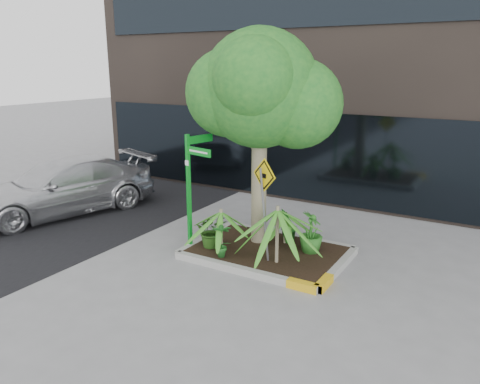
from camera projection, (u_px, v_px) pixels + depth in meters
The scene contains 14 objects.
ground at pixel (253, 258), 10.02m from camera, with size 80.00×80.00×0.00m, color gray.
asphalt_road at pixel (52, 211), 13.21m from camera, with size 7.00×80.00×0.01m, color black.
planter at pixel (268, 252), 10.11m from camera, with size 3.35×2.36×0.15m.
tree at pixel (260, 89), 9.74m from camera, with size 3.22×2.86×4.83m.
palm_front at pixel (278, 210), 9.17m from camera, with size 1.34×1.34×1.48m.
palm_left at pixel (221, 212), 9.89m from camera, with size 1.03×1.03×1.14m.
palm_back at pixel (286, 214), 10.32m from camera, with size 0.80×0.80×0.89m.
parked_car at pixel (62, 187), 12.91m from camera, with size 2.09×5.13×1.49m, color silver.
shrub_a at pixel (212, 231), 10.17m from camera, with size 0.67×0.67×0.74m, color #265117.
shrub_b at pixel (311, 232), 9.88m from camera, with size 0.49×0.49×0.88m, color #286D20.
shrub_c at pixel (222, 240), 9.63m from camera, with size 0.40×0.40×0.75m, color #1D601F.
shrub_d at pixel (289, 226), 10.40m from camera, with size 0.44×0.44×0.80m, color #1B5E1B.
street_sign_post at pixel (192, 180), 10.05m from camera, with size 0.75×0.87×2.60m.
cattle_sign at pixel (264, 193), 9.08m from camera, with size 0.61×0.29×2.14m.
Camera 1 is at (4.49, -8.14, 4.02)m, focal length 35.00 mm.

